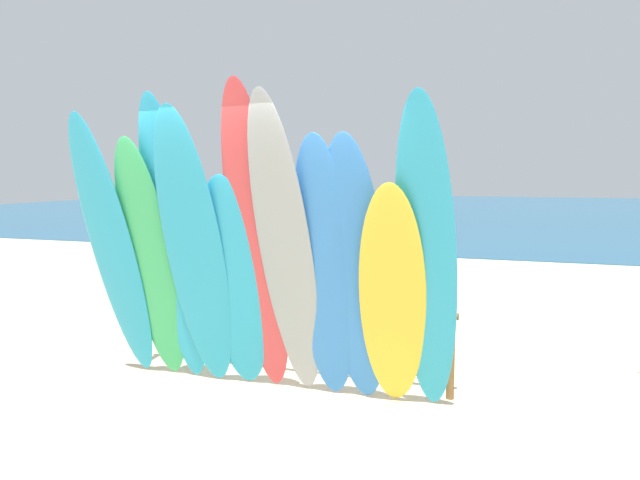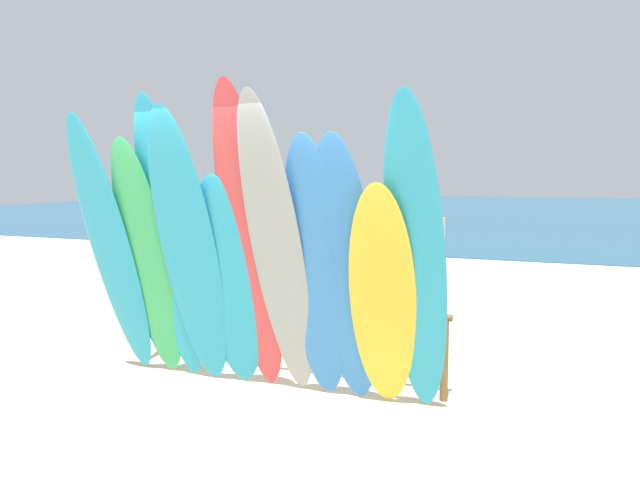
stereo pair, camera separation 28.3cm
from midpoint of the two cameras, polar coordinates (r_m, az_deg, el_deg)
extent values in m
plane|color=beige|center=(19.39, 11.97, 0.31)|extent=(60.00, 60.00, 0.00)
cube|color=#235B7F|center=(34.36, 14.99, 2.80)|extent=(60.00, 40.00, 0.02)
cylinder|color=brown|center=(6.63, -17.56, -7.98)|extent=(0.07, 0.07, 0.74)
cylinder|color=brown|center=(5.45, 10.84, -10.93)|extent=(0.07, 0.07, 0.74)
cylinder|color=brown|center=(5.77, -4.88, -6.05)|extent=(3.28, 0.06, 0.06)
ellipsoid|color=#289EC6|center=(5.94, -20.33, -1.03)|extent=(0.54, 0.94, 2.52)
ellipsoid|color=#38B266|center=(5.80, -17.10, -2.13)|extent=(0.53, 0.79, 2.31)
ellipsoid|color=#289EC6|center=(5.63, -15.11, -0.44)|extent=(0.49, 0.76, 2.67)
ellipsoid|color=#289EC6|center=(5.42, -13.27, -1.31)|extent=(0.58, 0.89, 2.55)
ellipsoid|color=#289EC6|center=(5.42, -9.58, -4.21)|extent=(0.61, 0.69, 1.99)
ellipsoid|color=#D13D42|center=(5.17, -7.59, -0.49)|extent=(0.49, 0.87, 2.74)
ellipsoid|color=#999EA3|center=(5.01, -4.88, -1.27)|extent=(0.54, 1.02, 2.63)
ellipsoid|color=#337AD1|center=(5.00, -1.15, -3.17)|extent=(0.54, 0.76, 2.30)
ellipsoid|color=#337AD1|center=(4.93, 1.76, -3.32)|extent=(0.58, 0.76, 2.30)
ellipsoid|color=yellow|center=(4.88, 5.25, -5.70)|extent=(0.62, 0.82, 1.93)
ellipsoid|color=#289EC6|center=(4.71, 8.39, -2.10)|extent=(0.52, 0.92, 2.58)
cylinder|color=tan|center=(7.82, 9.38, -5.38)|extent=(0.12, 0.12, 0.81)
cylinder|color=tan|center=(8.04, 7.63, -5.02)|extent=(0.12, 0.12, 0.81)
cube|color=orange|center=(7.87, 8.53, -2.78)|extent=(0.43, 0.27, 0.19)
cube|color=black|center=(7.82, 8.58, -0.03)|extent=(0.47, 0.41, 0.63)
sphere|color=tan|center=(7.79, 8.63, 3.12)|extent=(0.23, 0.23, 0.23)
cylinder|color=tan|center=(7.64, 10.03, 0.06)|extent=(0.10, 0.10, 0.56)
cylinder|color=tan|center=(8.00, 7.20, 0.39)|extent=(0.10, 0.10, 0.56)
cylinder|color=#9E704C|center=(13.71, -3.20, -0.39)|extent=(0.12, 0.12, 0.76)
cylinder|color=#9E704C|center=(13.88, -2.09, -0.30)|extent=(0.12, 0.12, 0.76)
cube|color=#DB333D|center=(13.76, -2.65, 0.99)|extent=(0.41, 0.25, 0.18)
cube|color=silver|center=(13.73, -2.66, 2.48)|extent=(0.40, 0.44, 0.60)
sphere|color=#9E704C|center=(13.71, -2.66, 4.18)|extent=(0.22, 0.22, 0.22)
cylinder|color=#9E704C|center=(13.60, -3.56, 2.58)|extent=(0.09, 0.09, 0.53)
cylinder|color=#9E704C|center=(13.87, -1.77, 2.66)|extent=(0.09, 0.09, 0.53)
cylinder|color=beige|center=(9.81, -3.25, -2.88)|extent=(0.13, 0.13, 0.83)
cylinder|color=beige|center=(9.79, -1.26, -2.89)|extent=(0.13, 0.13, 0.83)
cube|color=#DB333D|center=(9.75, -2.26, -0.87)|extent=(0.44, 0.27, 0.20)
cube|color=black|center=(9.70, -2.27, 1.41)|extent=(0.47, 0.34, 0.65)
sphere|color=beige|center=(9.68, -2.29, 4.00)|extent=(0.23, 0.23, 0.23)
cylinder|color=beige|center=(9.72, -3.88, 1.62)|extent=(0.10, 0.10, 0.57)
cylinder|color=beige|center=(9.69, -0.66, 1.62)|extent=(0.10, 0.10, 0.57)
cylinder|color=brown|center=(11.34, -7.75, -1.86)|extent=(0.12, 0.12, 0.76)
cylinder|color=brown|center=(11.54, -6.56, -1.70)|extent=(0.12, 0.12, 0.76)
cube|color=#33A36B|center=(11.40, -7.17, -0.20)|extent=(0.41, 0.25, 0.18)
cube|color=black|center=(11.37, -7.20, 1.59)|extent=(0.34, 0.44, 0.59)
sphere|color=brown|center=(11.34, -7.22, 3.62)|extent=(0.21, 0.21, 0.21)
cylinder|color=brown|center=(11.20, -8.17, 1.68)|extent=(0.09, 0.09, 0.53)
cylinder|color=brown|center=(11.53, -6.26, 1.83)|extent=(0.09, 0.09, 0.53)
camera|label=1|loc=(0.14, -91.22, -0.13)|focal=33.68mm
camera|label=2|loc=(0.14, 88.78, 0.13)|focal=33.68mm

